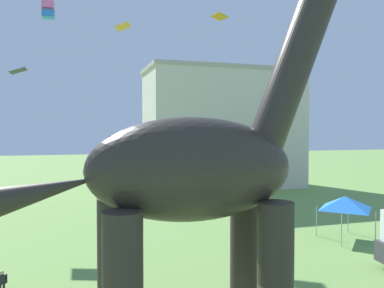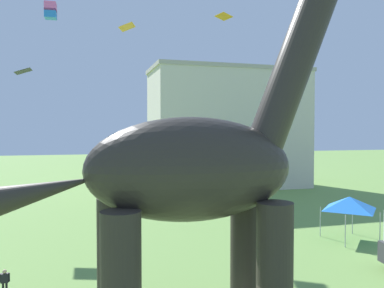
{
  "view_description": "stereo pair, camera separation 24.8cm",
  "coord_description": "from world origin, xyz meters",
  "px_view_note": "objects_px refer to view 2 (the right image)",
  "views": [
    {
      "loc": [
        -4.58,
        -10.02,
        7.45
      ],
      "look_at": [
        -0.39,
        3.69,
        6.99
      ],
      "focal_mm": 36.11,
      "sensor_mm": 36.0,
      "label": 1
    },
    {
      "loc": [
        -4.34,
        -10.09,
        7.45
      ],
      "look_at": [
        -0.39,
        3.69,
        6.99
      ],
      "focal_mm": 36.11,
      "sensor_mm": 36.0,
      "label": 2
    }
  ],
  "objects_px": {
    "dinosaur_sculpture": "(190,169)",
    "kite_high_left": "(127,27)",
    "person_photographer": "(5,280)",
    "kite_mid_center": "(51,11)",
    "festival_canopy_tent": "(349,203)",
    "kite_apex": "(224,16)",
    "kite_near_high": "(23,71)"
  },
  "relations": [
    {
      "from": "dinosaur_sculpture",
      "to": "kite_high_left",
      "type": "bearing_deg",
      "value": 67.69
    },
    {
      "from": "dinosaur_sculpture",
      "to": "person_photographer",
      "type": "bearing_deg",
      "value": 114.93
    },
    {
      "from": "dinosaur_sculpture",
      "to": "kite_high_left",
      "type": "relative_size",
      "value": 8.57
    },
    {
      "from": "dinosaur_sculpture",
      "to": "kite_mid_center",
      "type": "xyz_separation_m",
      "value": [
        -4.8,
        7.09,
        6.93
      ]
    },
    {
      "from": "kite_mid_center",
      "to": "festival_canopy_tent",
      "type": "bearing_deg",
      "value": 8.55
    },
    {
      "from": "person_photographer",
      "to": "kite_mid_center",
      "type": "xyz_separation_m",
      "value": [
        2.07,
        0.45,
        12.41
      ]
    },
    {
      "from": "kite_apex",
      "to": "kite_near_high",
      "type": "xyz_separation_m",
      "value": [
        -17.16,
        1.48,
        -5.49
      ]
    },
    {
      "from": "kite_apex",
      "to": "person_photographer",
      "type": "bearing_deg",
      "value": -138.04
    },
    {
      "from": "festival_canopy_tent",
      "to": "kite_apex",
      "type": "relative_size",
      "value": 1.81
    },
    {
      "from": "kite_apex",
      "to": "kite_high_left",
      "type": "bearing_deg",
      "value": 171.42
    },
    {
      "from": "kite_apex",
      "to": "kite_mid_center",
      "type": "distance_m",
      "value": 20.26
    },
    {
      "from": "person_photographer",
      "to": "kite_near_high",
      "type": "height_order",
      "value": "kite_near_high"
    },
    {
      "from": "dinosaur_sculpture",
      "to": "kite_apex",
      "type": "height_order",
      "value": "kite_apex"
    },
    {
      "from": "kite_high_left",
      "to": "kite_mid_center",
      "type": "bearing_deg",
      "value": -109.23
    },
    {
      "from": "person_photographer",
      "to": "kite_apex",
      "type": "bearing_deg",
      "value": 162.86
    },
    {
      "from": "dinosaur_sculpture",
      "to": "festival_canopy_tent",
      "type": "bearing_deg",
      "value": 14.08
    },
    {
      "from": "person_photographer",
      "to": "kite_high_left",
      "type": "distance_m",
      "value": 23.56
    },
    {
      "from": "person_photographer",
      "to": "kite_mid_center",
      "type": "height_order",
      "value": "kite_mid_center"
    },
    {
      "from": "dinosaur_sculpture",
      "to": "kite_apex",
      "type": "xyz_separation_m",
      "value": [
        9.12,
        21.01,
        11.75
      ]
    },
    {
      "from": "kite_high_left",
      "to": "kite_apex",
      "type": "bearing_deg",
      "value": -8.58
    },
    {
      "from": "person_photographer",
      "to": "kite_apex",
      "type": "distance_m",
      "value": 27.54
    },
    {
      "from": "dinosaur_sculpture",
      "to": "kite_high_left",
      "type": "height_order",
      "value": "dinosaur_sculpture"
    },
    {
      "from": "dinosaur_sculpture",
      "to": "kite_apex",
      "type": "relative_size",
      "value": 9.87
    },
    {
      "from": "festival_canopy_tent",
      "to": "kite_mid_center",
      "type": "bearing_deg",
      "value": -171.45
    },
    {
      "from": "festival_canopy_tent",
      "to": "kite_high_left",
      "type": "distance_m",
      "value": 23.23
    },
    {
      "from": "person_photographer",
      "to": "kite_high_left",
      "type": "height_order",
      "value": "kite_high_left"
    },
    {
      "from": "festival_canopy_tent",
      "to": "kite_mid_center",
      "type": "distance_m",
      "value": 21.9
    },
    {
      "from": "kite_apex",
      "to": "kite_near_high",
      "type": "distance_m",
      "value": 18.08
    },
    {
      "from": "kite_apex",
      "to": "kite_near_high",
      "type": "bearing_deg",
      "value": 175.06
    },
    {
      "from": "person_photographer",
      "to": "kite_apex",
      "type": "height_order",
      "value": "kite_apex"
    },
    {
      "from": "person_photographer",
      "to": "kite_high_left",
      "type": "xyz_separation_m",
      "value": [
        7.37,
        15.67,
        15.97
      ]
    },
    {
      "from": "person_photographer",
      "to": "kite_near_high",
      "type": "xyz_separation_m",
      "value": [
        -1.19,
        15.85,
        11.73
      ]
    }
  ]
}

